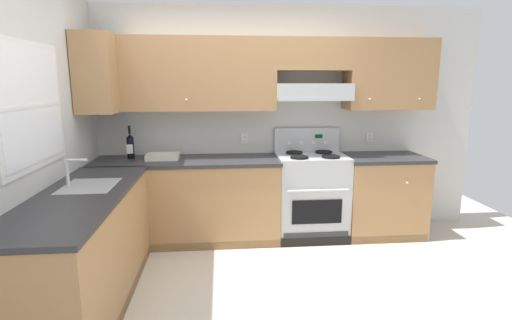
{
  "coord_description": "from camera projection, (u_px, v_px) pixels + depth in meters",
  "views": [
    {
      "loc": [
        -0.19,
        -2.86,
        1.72
      ],
      "look_at": [
        0.13,
        0.7,
        1.0
      ],
      "focal_mm": 27.22,
      "sensor_mm": 36.0,
      "label": 1
    }
  ],
  "objects": [
    {
      "name": "counter_left_run",
      "position": [
        85.0,
        251.0,
        2.94
      ],
      "size": [
        0.63,
        1.91,
        1.13
      ],
      "color": "#A87A4C",
      "rests_on": "ground_plane"
    },
    {
      "name": "wine_bottle",
      "position": [
        130.0,
        146.0,
        4.15
      ],
      "size": [
        0.08,
        0.08,
        0.36
      ],
      "color": "black",
      "rests_on": "counter_back_run"
    },
    {
      "name": "wall_back",
      "position": [
        273.0,
        104.0,
        4.38
      ],
      "size": [
        4.68,
        0.57,
        2.55
      ],
      "color": "silver",
      "rests_on": "ground_plane"
    },
    {
      "name": "wall_left",
      "position": [
        38.0,
        132.0,
        2.96
      ],
      "size": [
        0.47,
        4.0,
        2.55
      ],
      "color": "silver",
      "rests_on": "ground_plane"
    },
    {
      "name": "ground_plane",
      "position": [
        248.0,
        298.0,
        3.15
      ],
      "size": [
        7.04,
        7.04,
        0.0
      ],
      "primitive_type": "plane",
      "color": "beige"
    },
    {
      "name": "stove",
      "position": [
        311.0,
        195.0,
        4.35
      ],
      "size": [
        0.76,
        0.62,
        1.2
      ],
      "color": "#B7BABC",
      "rests_on": "ground_plane"
    },
    {
      "name": "counter_back_run",
      "position": [
        250.0,
        199.0,
        4.28
      ],
      "size": [
        3.6,
        0.65,
        0.91
      ],
      "color": "#A87A4C",
      "rests_on": "ground_plane"
    },
    {
      "name": "bowl",
      "position": [
        163.0,
        157.0,
        4.14
      ],
      "size": [
        0.34,
        0.24,
        0.06
      ],
      "color": "beige",
      "rests_on": "counter_back_run"
    }
  ]
}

